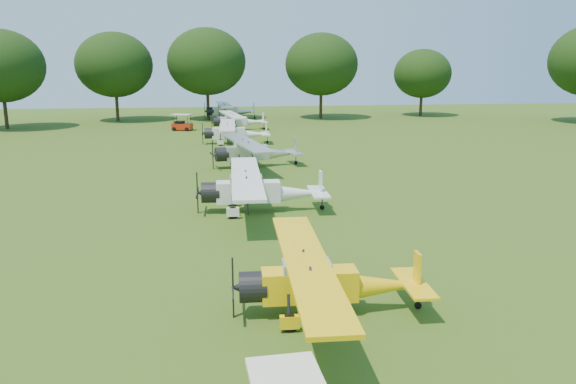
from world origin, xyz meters
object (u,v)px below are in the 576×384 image
object	(u,v)px
aircraft_4	(254,150)
golf_cart	(182,125)
aircraft_6	(237,120)
aircraft_7	(229,109)
aircraft_2	(324,279)
aircraft_5	(234,131)
aircraft_3	(258,188)

from	to	relation	value
aircraft_4	golf_cart	xyz separation A→B (m)	(-6.71, 25.26, -0.65)
aircraft_6	aircraft_7	distance (m)	13.58
aircraft_4	aircraft_6	bearing A→B (deg)	80.32
aircraft_6	aircraft_2	bearing A→B (deg)	-97.66
aircraft_2	aircraft_5	bearing A→B (deg)	93.75
aircraft_3	aircraft_4	size ratio (longest dim) A/B	1.02
aircraft_6	golf_cart	xyz separation A→B (m)	(-6.68, 0.47, -0.58)
aircraft_6	aircraft_7	xyz separation A→B (m)	(-0.49, 13.57, 0.15)
aircraft_3	aircraft_6	distance (m)	38.48
aircraft_3	aircraft_5	world-z (taller)	aircraft_3
aircraft_5	aircraft_7	xyz separation A→B (m)	(0.45, 25.28, 0.13)
golf_cart	aircraft_4	bearing A→B (deg)	-57.13
aircraft_2	aircraft_4	bearing A→B (deg)	92.47
aircraft_4	aircraft_6	xyz separation A→B (m)	(-0.03, 24.78, -0.07)
aircraft_5	aircraft_6	distance (m)	11.75
aircraft_3	aircraft_5	distance (m)	26.77
aircraft_4	aircraft_5	size ratio (longest dim) A/B	1.04
aircraft_7	aircraft_4	bearing A→B (deg)	-91.90
aircraft_3	aircraft_2	bearing A→B (deg)	-83.46
aircraft_7	aircraft_3	bearing A→B (deg)	-93.04
aircraft_5	aircraft_6	xyz separation A→B (m)	(0.94, 11.71, -0.02)
aircraft_5	aircraft_7	distance (m)	25.28
golf_cart	aircraft_3	bearing A→B (deg)	-63.45
aircraft_7	golf_cart	size ratio (longest dim) A/B	4.63
aircraft_2	aircraft_7	xyz separation A→B (m)	(-0.67, 65.30, 0.19)
aircraft_3	aircraft_7	size ratio (longest dim) A/B	0.96
aircraft_7	golf_cart	bearing A→B (deg)	-117.98
aircraft_2	aircraft_3	bearing A→B (deg)	96.49
golf_cart	aircraft_5	bearing A→B (deg)	-46.76
aircraft_3	aircraft_4	bearing A→B (deg)	88.63
aircraft_4	aircraft_7	world-z (taller)	aircraft_7
aircraft_4	golf_cart	world-z (taller)	aircraft_4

